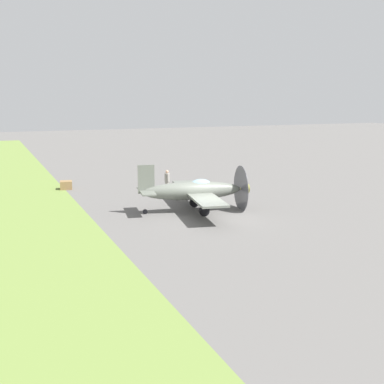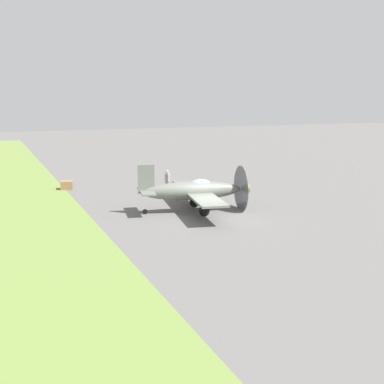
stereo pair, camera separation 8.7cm
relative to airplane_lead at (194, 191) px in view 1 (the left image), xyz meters
name	(u,v)px [view 1 (the left image)]	position (x,y,z in m)	size (l,w,h in m)	color
ground_plane	(212,220)	(2.36, 0.15, -1.33)	(160.00, 160.00, 0.00)	#605E5B
airplane_lead	(194,191)	(0.00, 0.00, 0.00)	(8.95, 7.13, 3.17)	slate
ground_crew_chief	(167,181)	(-6.46, 0.47, -0.41)	(0.63, 0.38, 1.73)	#9E998E
supply_crate	(66,185)	(-10.96, -6.20, -1.01)	(0.90, 0.90, 0.64)	olive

